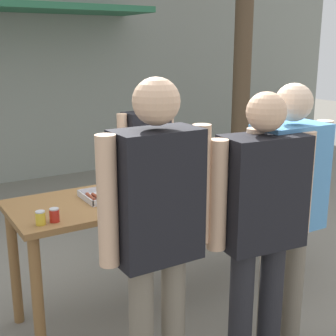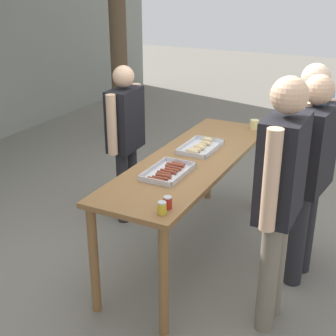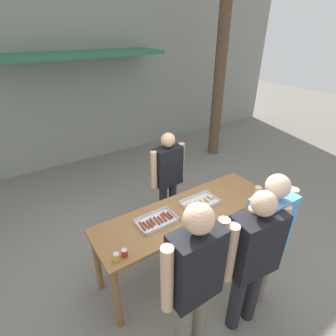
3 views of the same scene
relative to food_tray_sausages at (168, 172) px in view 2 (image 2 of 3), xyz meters
name	(u,v)px [view 2 (image 2 of 3)]	position (x,y,z in m)	size (l,w,h in m)	color
ground_plane	(191,249)	(0.42, -0.02, -0.93)	(24.00, 24.00, 0.00)	slate
serving_table	(193,170)	(0.42, -0.02, -0.13)	(2.30, 0.70, 0.91)	brown
food_tray_sausages	(168,172)	(0.00, 0.00, 0.00)	(0.45, 0.28, 0.04)	silver
food_tray_buns	(200,147)	(0.62, 0.00, 0.01)	(0.46, 0.28, 0.06)	silver
condiment_jar_mustard	(162,208)	(-0.60, -0.26, 0.03)	(0.06, 0.06, 0.08)	gold
condiment_jar_ketchup	(168,203)	(-0.52, -0.26, 0.03)	(0.06, 0.06, 0.08)	#B22319
beer_cup	(254,125)	(1.43, -0.25, 0.03)	(0.09, 0.09, 0.09)	#DBC67A
person_server_behind_table	(125,132)	(0.70, 0.82, 0.01)	(0.59, 0.24, 1.58)	#232328
person_customer_holding_hotdog	(280,187)	(-0.19, -0.92, 0.14)	(0.64, 0.24, 1.79)	#756B5B
person_customer_with_cup	(307,150)	(0.74, -0.91, 0.09)	(0.66, 0.26, 1.73)	#756B5B
person_customer_waiting_in_line	(310,166)	(0.45, -0.98, 0.07)	(0.69, 0.32, 1.70)	#232328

